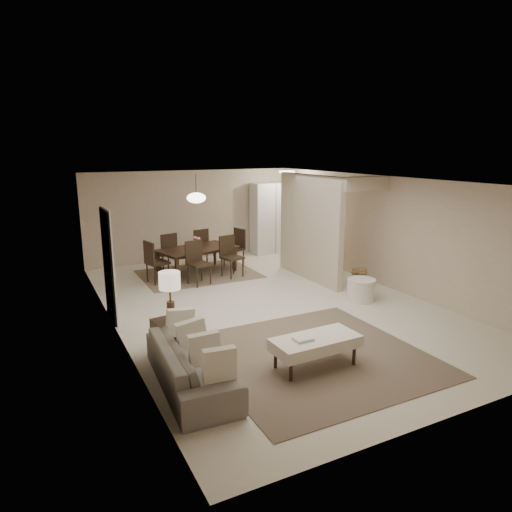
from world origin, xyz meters
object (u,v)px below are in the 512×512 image
dining_table (198,261)px  pantry_cabinet (271,218)px  wicker_basket (359,282)px  ottoman_bench (315,343)px  sofa (191,365)px  round_pouf (361,290)px  side_table (172,337)px

dining_table → pantry_cabinet: bearing=11.3°
wicker_basket → dining_table: dining_table is taller
dining_table → ottoman_bench: bearing=-106.4°
ottoman_bench → pantry_cabinet: bearing=64.5°
pantry_cabinet → wicker_basket: bearing=-90.4°
ottoman_bench → dining_table: dining_table is taller
sofa → dining_table: (1.97, 5.20, 0.04)m
sofa → round_pouf: sofa is taller
sofa → wicker_basket: size_ratio=5.72×
pantry_cabinet → ottoman_bench: pantry_cabinet is taller
side_table → wicker_basket: 4.92m
wicker_basket → pantry_cabinet: bearing=89.6°
dining_table → wicker_basket: bearing=-59.2°
pantry_cabinet → ottoman_bench: (-3.03, -6.86, -0.68)m
sofa → ottoman_bench: 1.80m
ottoman_bench → side_table: 2.18m
round_pouf → dining_table: size_ratio=0.31×
wicker_basket → side_table: bearing=-163.8°
round_pouf → ottoman_bench: bearing=-140.9°
pantry_cabinet → dining_table: (-2.83, -1.36, -0.71)m
pantry_cabinet → side_table: bearing=-130.7°
pantry_cabinet → wicker_basket: (-0.03, -4.15, -0.90)m
wicker_basket → sofa: bearing=-153.2°
pantry_cabinet → dining_table: bearing=-154.3°
sofa → dining_table: bearing=-17.4°
sofa → wicker_basket: 5.35m
side_table → wicker_basket: side_table is taller
pantry_cabinet → round_pouf: (-0.51, -4.81, -0.82)m
side_table → wicker_basket: size_ratio=1.54×
wicker_basket → dining_table: bearing=135.1°
sofa → side_table: sofa is taller
pantry_cabinet → side_table: size_ratio=3.79×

